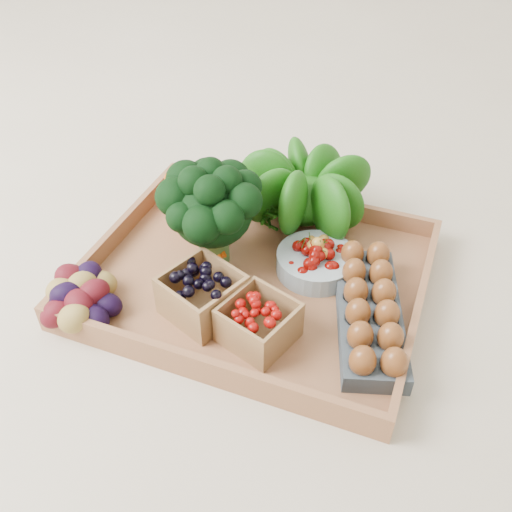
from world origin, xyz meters
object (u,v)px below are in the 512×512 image
(cherry_bowl, at_px, (316,262))
(broccoli, at_px, (213,229))
(tray, at_px, (256,279))
(egg_carton, at_px, (369,315))

(cherry_bowl, bearing_deg, broccoli, -168.13)
(broccoli, bearing_deg, cherry_bowl, 11.87)
(broccoli, bearing_deg, tray, -9.88)
(broccoli, xyz_separation_m, egg_carton, (0.28, -0.05, -0.05))
(broccoli, relative_size, cherry_bowl, 1.28)
(broccoli, xyz_separation_m, cherry_bowl, (0.17, 0.04, -0.05))
(tray, xyz_separation_m, egg_carton, (0.20, -0.04, 0.02))
(tray, relative_size, broccoli, 3.16)
(cherry_bowl, distance_m, egg_carton, 0.14)
(egg_carton, bearing_deg, cherry_bowl, 124.55)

